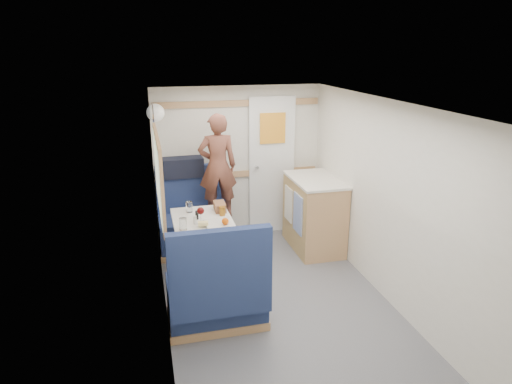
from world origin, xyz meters
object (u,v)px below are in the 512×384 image
object	(u,v)px
dome_light	(155,113)
orange_fruit	(225,221)
duffel_bag	(183,167)
dinette_table	(203,234)
cheese_block	(203,224)
tumbler_left	(183,224)
bench_near	(217,297)
wine_glass	(201,212)
bench_far	(195,227)
tumbler_mid	(189,207)
tray	(220,225)
bread_loaf	(220,207)
pepper_grinder	(197,215)
galley_counter	(314,213)
person	(218,166)
salt_grinder	(195,220)
beer_glass	(222,211)

from	to	relation	value
dome_light	orange_fruit	xyz separation A→B (m)	(0.59, -1.07, -0.98)
dome_light	duffel_bag	bearing A→B (deg)	41.84
dinette_table	cheese_block	bearing A→B (deg)	-96.65
dinette_table	tumbler_left	size ratio (longest dim) A/B	7.48
bench_near	wine_glass	size ratio (longest dim) A/B	6.25
cheese_block	bench_far	bearing A→B (deg)	88.86
tumbler_mid	tray	bearing A→B (deg)	-61.67
bench_far	tray	xyz separation A→B (m)	(0.15, -1.06, 0.43)
wine_glass	bread_loaf	xyz separation A→B (m)	(0.25, 0.31, -0.08)
dinette_table	pepper_grinder	world-z (taller)	pepper_grinder
tumbler_left	tumbler_mid	bearing A→B (deg)	77.07
bench_far	cheese_block	xyz separation A→B (m)	(-0.02, -1.04, 0.46)
duffel_bag	galley_counter	bearing A→B (deg)	-22.13
bench_far	person	world-z (taller)	person
galley_counter	tumbler_left	world-z (taller)	galley_counter
galley_counter	duffel_bag	bearing A→B (deg)	159.88
bench_far	orange_fruit	distance (m)	1.20
orange_fruit	bench_far	bearing A→B (deg)	100.49
wine_glass	salt_grinder	bearing A→B (deg)	-160.58
dome_light	orange_fruit	bearing A→B (deg)	-61.09
tumbler_left	duffel_bag	bearing A→B (deg)	84.16
tray	wine_glass	distance (m)	0.25
dome_light	galley_counter	bearing A→B (deg)	-9.18
person	tray	size ratio (longest dim) A/B	3.43
orange_fruit	salt_grinder	xyz separation A→B (m)	(-0.29, 0.14, -0.01)
bench_near	bread_loaf	size ratio (longest dim) A/B	4.78
bench_far	duffel_bag	size ratio (longest dim) A/B	2.10
bench_far	salt_grinder	world-z (taller)	bench_far
bench_far	galley_counter	xyz separation A→B (m)	(1.47, -0.31, 0.17)
bench_far	tumbler_mid	size ratio (longest dim) A/B	8.80
pepper_grinder	bench_near	bearing A→B (deg)	-86.56
duffel_bag	tumbler_left	size ratio (longest dim) A/B	4.06
beer_glass	tray	bearing A→B (deg)	-104.02
bread_loaf	bench_near	bearing A→B (deg)	-101.36
tumbler_left	tray	bearing A→B (deg)	0.77
bench_far	tray	bearing A→B (deg)	-81.87
duffel_bag	wine_glass	size ratio (longest dim) A/B	2.98
bench_near	salt_grinder	bearing A→B (deg)	96.67
galley_counter	bread_loaf	world-z (taller)	galley_counter
person	wine_glass	distance (m)	0.95
galley_counter	tumbler_left	distance (m)	1.88
bench_near	beer_glass	size ratio (longest dim) A/B	10.36
cheese_block	salt_grinder	size ratio (longest dim) A/B	1.15
salt_grinder	beer_glass	bearing A→B (deg)	29.22
tumbler_left	salt_grinder	world-z (taller)	tumbler_left
dinette_table	galley_counter	distance (m)	1.57
duffel_bag	person	bearing A→B (deg)	-41.98
pepper_grinder	salt_grinder	size ratio (longest dim) A/B	1.04
cheese_block	salt_grinder	xyz separation A→B (m)	(-0.07, 0.10, 0.01)
tumbler_mid	wine_glass	bearing A→B (deg)	-76.59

